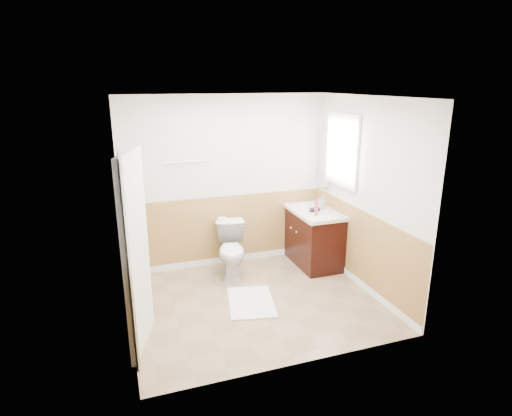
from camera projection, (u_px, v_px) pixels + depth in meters
name	position (u px, v px, depth m)	size (l,w,h in m)	color
floor	(255.00, 301.00, 5.33)	(3.00, 3.00, 0.00)	#8C7051
ceiling	(255.00, 97.00, 4.62)	(3.00, 3.00, 0.00)	white
wall_back	(226.00, 182.00, 6.15)	(3.00, 3.00, 0.00)	silver
wall_front	(302.00, 245.00, 3.80)	(3.00, 3.00, 0.00)	silver
wall_left	(122.00, 219.00, 4.51)	(3.00, 3.00, 0.00)	silver
wall_right	(365.00, 196.00, 5.44)	(3.00, 3.00, 0.00)	silver
wainscot_back	(227.00, 231.00, 6.36)	(3.00, 3.00, 0.00)	#A97E43
wainscot_front	(299.00, 318.00, 4.02)	(3.00, 3.00, 0.00)	#A97E43
wainscot_left	(129.00, 283.00, 4.73)	(2.60, 2.60, 0.00)	#A97E43
wainscot_right	(360.00, 250.00, 5.65)	(2.60, 2.60, 0.00)	#A97E43
toilet	(232.00, 250.00, 5.98)	(0.42, 0.73, 0.74)	silver
bath_mat	(251.00, 302.00, 5.30)	(0.55, 0.80, 0.02)	silver
vanity_cabinet	(312.00, 237.00, 6.40)	(0.55, 1.10, 0.80)	black
vanity_knob_left	(297.00, 232.00, 6.18)	(0.03, 0.03, 0.03)	#B6B5BC
vanity_knob_right	(291.00, 228.00, 6.36)	(0.03, 0.03, 0.03)	#BABAC1
countertop	(312.00, 210.00, 6.28)	(0.60, 1.15, 0.05)	beige
sink_basin	(308.00, 205.00, 6.41)	(0.36, 0.36, 0.02)	white
faucet	(319.00, 200.00, 6.45)	(0.02, 0.02, 0.14)	silver
lotion_bottle	(316.00, 208.00, 5.94)	(0.05, 0.05, 0.22)	#C8334C
soap_dispenser	(322.00, 202.00, 6.24)	(0.09, 0.09, 0.20)	#99A4AD
hair_dryer_body	(315.00, 210.00, 6.11)	(0.07, 0.07, 0.14)	black
hair_dryer_handle	(312.00, 211.00, 6.12)	(0.03, 0.03, 0.07)	black
mirror_panel	(324.00, 159.00, 6.35)	(0.02, 0.35, 0.90)	silver
window_frame	(342.00, 150.00, 5.82)	(0.04, 0.80, 1.00)	white
window_glass	(343.00, 150.00, 5.83)	(0.01, 0.70, 0.90)	white
door	(136.00, 254.00, 4.20)	(0.05, 0.80, 2.04)	white
door_frame	(128.00, 254.00, 4.17)	(0.02, 0.92, 2.10)	white
door_knob	(140.00, 248.00, 4.53)	(0.06, 0.06, 0.06)	silver
towel_bar	(188.00, 162.00, 5.83)	(0.02, 0.02, 0.62)	silver
tp_holder_bar	(221.00, 221.00, 6.21)	(0.02, 0.02, 0.14)	silver
tp_roll	(221.00, 221.00, 6.21)	(0.11, 0.11, 0.10)	white
tp_sheet	(222.00, 228.00, 6.25)	(0.10, 0.01, 0.16)	white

